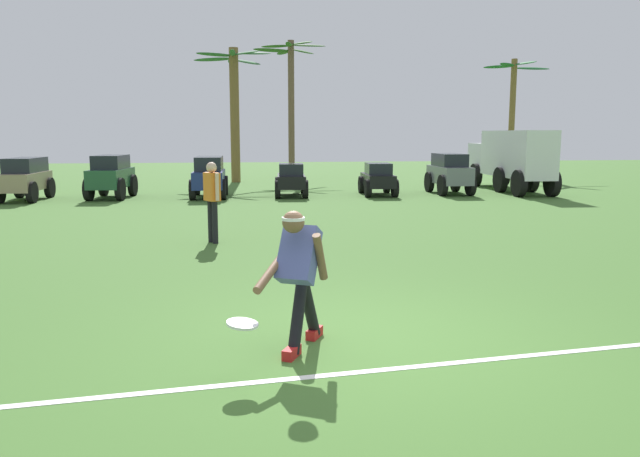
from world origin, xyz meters
TOP-DOWN VIEW (x-y plane):
  - ground_plane at (0.00, 0.00)m, footprint 80.00×80.00m
  - field_line_paint at (0.00, -0.86)m, footprint 23.55×2.85m
  - frisbee_thrower at (-0.64, -0.25)m, footprint 0.76×0.96m
  - frisbee_in_flight at (-1.19, -0.88)m, footprint 0.37×0.37m
  - teammate_near_sideline at (-1.70, 6.01)m, footprint 0.34×0.46m
  - parked_car_slot_a at (-7.86, 14.65)m, footprint 1.20×2.43m
  - parked_car_slot_b at (-5.29, 14.98)m, footprint 1.36×2.43m
  - parked_car_slot_c at (-2.13, 14.86)m, footprint 1.19×2.42m
  - parked_car_slot_d at (0.58, 14.86)m, footprint 1.22×2.26m
  - parked_car_slot_e at (3.56, 14.81)m, footprint 1.20×2.25m
  - parked_car_slot_f at (6.16, 15.00)m, footprint 1.19×2.36m
  - box_truck at (8.75, 15.81)m, footprint 1.59×5.94m
  - palm_tree_far_left at (-1.27, 21.28)m, footprint 3.37×3.79m
  - palm_tree_left_of_centre at (1.39, 23.98)m, footprint 3.50×3.15m
  - palm_tree_right_of_centre at (12.15, 23.28)m, footprint 3.16×2.99m

SIDE VIEW (x-z plane):
  - ground_plane at x=0.00m, z-range 0.00..0.00m
  - field_line_paint at x=0.00m, z-range 0.00..0.01m
  - frisbee_in_flight at x=-1.19m, z-range 0.46..0.52m
  - parked_car_slot_d at x=0.58m, z-range 0.01..1.11m
  - parked_car_slot_e at x=3.56m, z-range 0.01..1.11m
  - parked_car_slot_a at x=-7.86m, z-range 0.05..1.39m
  - parked_car_slot_c at x=-2.13m, z-range 0.05..1.39m
  - parked_car_slot_b at x=-5.29m, z-range 0.04..1.44m
  - parked_car_slot_f at x=6.16m, z-range 0.04..1.44m
  - frisbee_thrower at x=-0.64m, z-range 0.09..1.49m
  - teammate_near_sideline at x=-1.70m, z-range 0.16..1.72m
  - box_truck at x=8.75m, z-range 0.13..2.33m
  - palm_tree_far_left at x=-1.27m, z-range 0.53..6.21m
  - palm_tree_right_of_centre at x=12.15m, z-range 0.61..6.26m
  - palm_tree_left_of_centre at x=1.39m, z-range 0.81..7.22m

